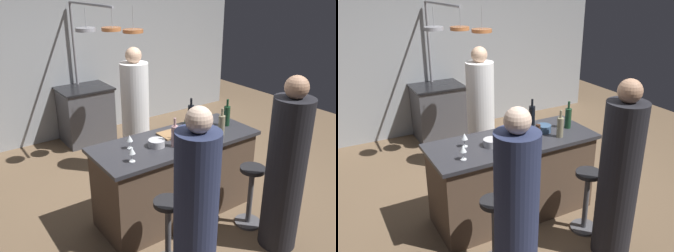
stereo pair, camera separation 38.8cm
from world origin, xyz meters
The scene contains 21 objects.
ground_plane centered at (0.00, 0.00, 0.00)m, with size 9.00×9.00×0.00m, color brown.
back_wall centered at (0.00, 2.85, 1.30)m, with size 6.40×0.16×2.60m, color #9EA3A8.
kitchen_island centered at (0.00, 0.00, 0.45)m, with size 1.80×0.72×0.90m.
stove_range centered at (0.00, 2.45, 0.45)m, with size 0.80×0.64×0.89m.
chef centered at (0.14, 1.09, 0.79)m, with size 0.36×0.36×1.70m.
bar_stool_right centered at (0.52, -0.62, 0.38)m, with size 0.28×0.28×0.68m.
guest_right centered at (0.52, -1.00, 0.79)m, with size 0.36×0.36×1.71m.
bar_stool_left centered at (-0.54, -0.62, 0.38)m, with size 0.28×0.28×0.68m.
guest_left centered at (-0.54, -1.00, 0.76)m, with size 0.35×0.35×1.65m.
overhead_pot_rack centered at (0.03, 1.88, 1.68)m, with size 0.91×1.43×2.17m.
cutting_board centered at (0.06, 0.12, 0.91)m, with size 0.32×0.22×0.02m, color #997047.
pepper_mill centered at (0.17, -0.21, 1.01)m, with size 0.05×0.05×0.21m, color #382319.
wine_bottle_dark centered at (0.40, 0.26, 1.02)m, with size 0.07×0.07×0.31m.
wine_bottle_rose centered at (-0.11, -0.13, 1.02)m, with size 0.07×0.07×0.30m.
wine_bottle_red centered at (0.07, -0.10, 1.02)m, with size 0.07×0.07×0.31m.
wine_bottle_green centered at (0.70, -0.01, 1.02)m, with size 0.07×0.07×0.31m.
wine_bottle_white centered at (0.47, -0.18, 1.01)m, with size 0.07×0.07×0.30m.
wine_glass_by_chef centered at (-0.51, 0.08, 1.01)m, with size 0.07×0.07×0.15m.
wine_glass_near_left_guest centered at (-0.63, -0.18, 1.01)m, with size 0.07×0.07×0.15m.
mixing_bowl_blue centered at (0.40, 0.02, 0.94)m, with size 0.16×0.16×0.08m, color #334C6B.
mixing_bowl_steel centered at (-0.26, -0.03, 0.94)m, with size 0.17×0.17×0.07m, color #B7B7BC.
Camera 2 is at (-1.74, -3.01, 2.45)m, focal length 38.89 mm.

